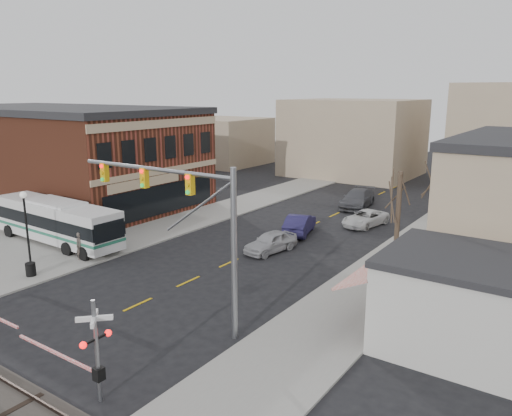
{
  "coord_description": "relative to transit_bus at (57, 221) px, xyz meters",
  "views": [
    {
      "loc": [
        19.3,
        -14.87,
        11.23
      ],
      "look_at": [
        0.84,
        11.98,
        3.5
      ],
      "focal_mm": 35.0,
      "sensor_mm": 36.0,
      "label": 1
    }
  ],
  "objects": [
    {
      "name": "ground",
      "position": [
        13.06,
        -6.16,
        -1.78
      ],
      "size": [
        160.0,
        160.0,
        0.0
      ],
      "primitive_type": "plane",
      "color": "black",
      "rests_on": "ground"
    },
    {
      "name": "sidewalk_west",
      "position": [
        3.56,
        13.84,
        -1.72
      ],
      "size": [
        5.0,
        60.0,
        0.12
      ],
      "primitive_type": "cube",
      "color": "gray",
      "rests_on": "ground"
    },
    {
      "name": "sidewalk_east",
      "position": [
        22.56,
        13.84,
        -1.72
      ],
      "size": [
        5.0,
        60.0,
        0.12
      ],
      "primitive_type": "cube",
      "color": "gray",
      "rests_on": "ground"
    },
    {
      "name": "brick_building",
      "position": [
        -13.92,
        9.84,
        3.03
      ],
      "size": [
        30.4,
        15.4,
        9.6
      ],
      "color": "brown",
      "rests_on": "ground"
    },
    {
      "name": "awning_shop",
      "position": [
        29.03,
        0.84,
        0.38
      ],
      "size": [
        9.74,
        6.2,
        4.3
      ],
      "color": "beige",
      "rests_on": "ground"
    },
    {
      "name": "tree_east_a",
      "position": [
        23.56,
        5.84,
        1.72
      ],
      "size": [
        0.28,
        0.28,
        6.75
      ],
      "color": "#382B21",
      "rests_on": "sidewalk_east"
    },
    {
      "name": "tree_east_b",
      "position": [
        23.86,
        11.84,
        1.49
      ],
      "size": [
        0.28,
        0.28,
        6.3
      ],
      "color": "#382B21",
      "rests_on": "sidewalk_east"
    },
    {
      "name": "tree_east_c",
      "position": [
        24.06,
        19.84,
        1.94
      ],
      "size": [
        0.28,
        0.28,
        7.2
      ],
      "color": "#382B21",
      "rests_on": "sidewalk_east"
    },
    {
      "name": "transit_bus",
      "position": [
        0.0,
        0.0,
        0.0
      ],
      "size": [
        12.28,
        2.98,
        3.15
      ],
      "color": "silver",
      "rests_on": "ground"
    },
    {
      "name": "traffic_signal_mast",
      "position": [
        16.83,
        -4.13,
        3.95
      ],
      "size": [
        9.87,
        0.3,
        8.0
      ],
      "color": "gray",
      "rests_on": "ground"
    },
    {
      "name": "rr_crossing_east",
      "position": [
        17.91,
        -10.81,
        0.19
      ],
      "size": [
        5.6,
        1.36,
        4.0
      ],
      "color": "gray",
      "rests_on": "ground"
    },
    {
      "name": "street_lamp",
      "position": [
        2.29,
        -3.7,
        1.7
      ],
      "size": [
        0.44,
        0.44,
        4.76
      ],
      "color": "black",
      "rests_on": "sidewalk_west"
    },
    {
      "name": "trash_bin",
      "position": [
        4.64,
        -5.1,
        -1.25
      ],
      "size": [
        0.6,
        0.6,
        0.81
      ],
      "primitive_type": "cylinder",
      "color": "black",
      "rests_on": "sidewalk_west"
    },
    {
      "name": "car_a",
      "position": [
        14.07,
        7.43,
        -1.04
      ],
      "size": [
        2.48,
        4.56,
        1.47
      ],
      "primitive_type": "imported",
      "rotation": [
        0.0,
        0.0,
        -0.18
      ],
      "color": "#A1A1A6",
      "rests_on": "ground"
    },
    {
      "name": "car_b",
      "position": [
        13.46,
        12.63,
        -0.98
      ],
      "size": [
        3.0,
        5.15,
        1.6
      ],
      "primitive_type": "imported",
      "rotation": [
        0.0,
        0.0,
        3.43
      ],
      "color": "#211C47",
      "rests_on": "ground"
    },
    {
      "name": "car_c",
      "position": [
        16.88,
        17.83,
        -1.12
      ],
      "size": [
        3.03,
        5.08,
        1.32
      ],
      "primitive_type": "imported",
      "rotation": [
        0.0,
        0.0,
        -0.19
      ],
      "color": "silver",
      "rests_on": "ground"
    },
    {
      "name": "car_d",
      "position": [
        13.53,
        23.87,
        -0.92
      ],
      "size": [
        3.18,
        6.18,
        1.72
      ],
      "primitive_type": "imported",
      "rotation": [
        0.0,
        0.0,
        0.14
      ],
      "color": "#48494E",
      "rests_on": "ground"
    },
    {
      "name": "pedestrian_near",
      "position": [
        4.59,
        -1.41,
        -0.73
      ],
      "size": [
        0.47,
        0.69,
        1.86
      ],
      "primitive_type": "imported",
      "rotation": [
        0.0,
        0.0,
        1.54
      ],
      "color": "#554B44",
      "rests_on": "sidewalk_west"
    },
    {
      "name": "pedestrian_far",
      "position": [
        3.38,
        2.12,
        -0.75
      ],
      "size": [
        1.03,
        1.1,
        1.81
      ],
      "primitive_type": "imported",
      "rotation": [
        0.0,
        0.0,
        1.06
      ],
      "color": "#3A4966",
      "rests_on": "sidewalk_west"
    }
  ]
}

